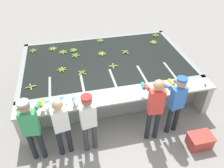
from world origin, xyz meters
name	(u,v)px	position (x,y,z in m)	size (l,w,h in m)	color
ground_plane	(121,129)	(0.00, 0.00, 0.00)	(80.00, 80.00, 0.00)	gray
wash_tank	(106,72)	(0.00, 1.90, 0.45)	(4.78, 2.93, 0.91)	gray
work_ledge	(120,104)	(0.00, 0.23, 0.65)	(4.78, 0.45, 0.91)	#B7B2A3
worker_0	(31,125)	(-1.94, -0.32, 1.00)	(0.45, 0.73, 1.65)	#1E2328
worker_1	(61,123)	(-1.38, -0.31, 0.92)	(0.48, 0.73, 1.56)	#1E2328
worker_2	(88,119)	(-0.83, -0.34, 0.95)	(0.47, 0.73, 1.57)	#38383D
worker_3	(155,105)	(0.62, -0.36, 1.03)	(0.45, 0.73, 1.71)	#1E2328
worker_4	(176,100)	(1.16, -0.27, 0.98)	(0.47, 0.74, 1.61)	#1E2328
banana_bunch_floating_0	(113,66)	(0.13, 1.48, 0.93)	(0.28, 0.28, 0.08)	#9EC642
banana_bunch_floating_1	(154,42)	(1.76, 2.57, 0.93)	(0.28, 0.28, 0.08)	#9EC642
banana_bunch_floating_2	(62,69)	(-1.27, 1.62, 0.93)	(0.28, 0.28, 0.08)	#7FAD33
banana_bunch_floating_3	(156,35)	(2.02, 3.05, 0.93)	(0.28, 0.28, 0.08)	#8CB738
banana_bunch_floating_4	(125,52)	(0.67, 2.15, 0.93)	(0.25, 0.25, 0.08)	#8CB738
banana_bunch_floating_5	(102,54)	(-0.05, 2.22, 0.93)	(0.28, 0.28, 0.08)	#9EC642
banana_bunch_floating_6	(100,41)	(0.06, 3.08, 0.93)	(0.28, 0.28, 0.08)	#75A333
banana_bunch_floating_7	(31,87)	(-2.05, 1.03, 0.93)	(0.28, 0.28, 0.08)	#93BC3D
banana_bunch_floating_8	(76,55)	(-0.83, 2.29, 0.93)	(0.27, 0.27, 0.08)	#9EC642
banana_bunch_floating_9	(53,49)	(-1.49, 2.86, 0.93)	(0.28, 0.28, 0.08)	#9EC642
banana_bunch_floating_10	(33,51)	(-2.08, 2.87, 0.93)	(0.27, 0.28, 0.08)	#75A333
banana_bunch_floating_11	(63,52)	(-1.19, 2.58, 0.93)	(0.26, 0.28, 0.08)	#9EC642
banana_bunch_floating_12	(74,50)	(-0.86, 2.62, 0.93)	(0.28, 0.28, 0.08)	#7FAD33
banana_bunch_floating_13	(82,73)	(-0.75, 1.34, 0.93)	(0.23, 0.23, 0.08)	#7FAD33
knife_0	(205,84)	(2.19, 0.19, 0.92)	(0.21, 0.31, 0.02)	silver
crate	(200,140)	(1.63, -0.86, 0.16)	(0.55, 0.39, 0.32)	#B73D33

